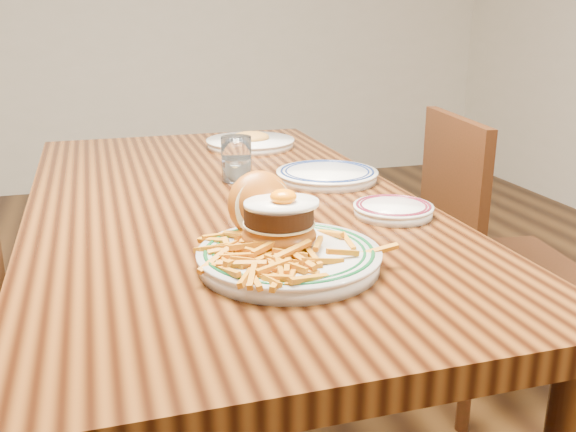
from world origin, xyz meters
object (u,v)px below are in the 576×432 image
object	(u,v)px
table	(224,233)
side_plate	(393,209)
chair_right	(485,254)
main_plate	(284,241)

from	to	relation	value
table	side_plate	size ratio (longest dim) A/B	9.59
chair_right	main_plate	xyz separation A→B (m)	(-0.79, -0.56, 0.32)
table	side_plate	distance (m)	0.40
table	side_plate	bearing A→B (deg)	-37.49
side_plate	table	bearing A→B (deg)	149.32
chair_right	side_plate	world-z (taller)	chair_right
table	chair_right	distance (m)	0.84
chair_right	side_plate	distance (m)	0.69
main_plate	side_plate	distance (m)	0.35
chair_right	table	bearing A→B (deg)	17.60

